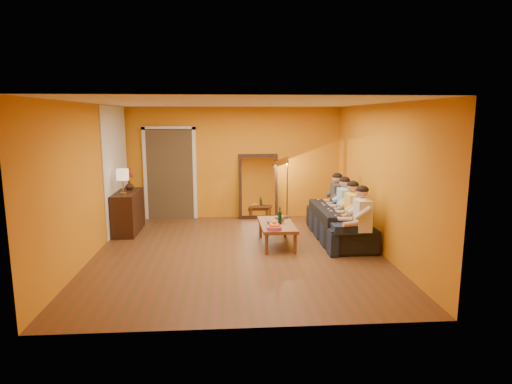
{
  "coord_description": "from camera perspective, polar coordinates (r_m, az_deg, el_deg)",
  "views": [
    {
      "loc": [
        -0.2,
        -7.27,
        2.37
      ],
      "look_at": [
        0.35,
        0.5,
        1.0
      ],
      "focal_mm": 30.0,
      "sensor_mm": 36.0,
      "label": 1
    }
  ],
  "objects": [
    {
      "name": "vase",
      "position": [
        9.41,
        -16.52,
        0.84
      ],
      "size": [
        0.18,
        0.18,
        0.19
      ],
      "primitive_type": "imported",
      "color": "#321D10",
      "rests_on": "sideboard"
    },
    {
      "name": "coffee_table",
      "position": [
        8.04,
        2.77,
        -5.63
      ],
      "size": [
        0.64,
        1.23,
        0.42
      ],
      "primitive_type": null,
      "rotation": [
        0.0,
        0.0,
        0.02
      ],
      "color": "brown",
      "rests_on": "floor"
    },
    {
      "name": "person_mid_right",
      "position": [
        8.62,
        11.74,
        -2.02
      ],
      "size": [
        0.7,
        0.44,
        1.22
      ],
      "primitive_type": null,
      "color": "#94C4E6",
      "rests_on": "sofa"
    },
    {
      "name": "doorway_recess",
      "position": [
        10.27,
        -11.29,
        2.4
      ],
      "size": [
        1.06,
        0.3,
        2.1
      ],
      "primitive_type": "cube",
      "color": "#3F2D19",
      "rests_on": "floor"
    },
    {
      "name": "door_header",
      "position": [
        10.07,
        -11.58,
        8.36
      ],
      "size": [
        1.22,
        0.06,
        0.08
      ],
      "primitive_type": "cube",
      "color": "white",
      "rests_on": "wall_back"
    },
    {
      "name": "flowers",
      "position": [
        9.37,
        -16.6,
        2.45
      ],
      "size": [
        0.17,
        0.17,
        0.48
      ],
      "primitive_type": null,
      "color": "#A81913",
      "rests_on": "vase"
    },
    {
      "name": "person_far_left",
      "position": [
        7.59,
        13.97,
        -3.74
      ],
      "size": [
        0.7,
        0.44,
        1.22
      ],
      "primitive_type": null,
      "color": "beige",
      "rests_on": "sofa"
    },
    {
      "name": "table_lamp",
      "position": [
        8.85,
        -17.33,
        1.31
      ],
      "size": [
        0.24,
        0.24,
        0.51
      ],
      "primitive_type": null,
      "color": "beige",
      "rests_on": "sideboard"
    },
    {
      "name": "mirror_glass",
      "position": [
        10.02,
        0.3,
        0.73
      ],
      "size": [
        0.78,
        0.21,
        1.35
      ],
      "primitive_type": "cube",
      "rotation": [
        -0.14,
        0.0,
        0.0
      ],
      "color": "white",
      "rests_on": "mirror_frame"
    },
    {
      "name": "book_lower",
      "position": [
        7.77,
        1.63,
        -4.48
      ],
      "size": [
        0.18,
        0.24,
        0.02
      ],
      "primitive_type": "imported",
      "rotation": [
        0.0,
        0.0,
        -0.0
      ],
      "color": "#321D10",
      "rests_on": "coffee_table"
    },
    {
      "name": "dog",
      "position": [
        7.86,
        13.17,
        -5.43
      ],
      "size": [
        0.47,
        0.61,
        0.63
      ],
      "primitive_type": null,
      "rotation": [
        0.0,
        0.0,
        -0.26
      ],
      "color": "#9C6546",
      "rests_on": "floor"
    },
    {
      "name": "sideboard",
      "position": [
        9.26,
        -16.69,
        -2.57
      ],
      "size": [
        0.44,
        1.18,
        0.85
      ],
      "primitive_type": "cube",
      "color": "#321D10",
      "rests_on": "floor"
    },
    {
      "name": "door_jamb_left",
      "position": [
        10.24,
        -14.54,
        2.25
      ],
      "size": [
        0.08,
        0.06,
        2.2
      ],
      "primitive_type": "cube",
      "color": "white",
      "rests_on": "wall_back"
    },
    {
      "name": "book_mid",
      "position": [
        7.77,
        1.7,
        -4.32
      ],
      "size": [
        0.2,
        0.26,
        0.02
      ],
      "primitive_type": "imported",
      "rotation": [
        0.0,
        0.0,
        -0.08
      ],
      "color": "#A81913",
      "rests_on": "book_lower"
    },
    {
      "name": "mirror_frame",
      "position": [
        10.06,
        0.29,
        0.77
      ],
      "size": [
        0.92,
        0.27,
        1.51
      ],
      "primitive_type": "cube",
      "rotation": [
        -0.14,
        0.0,
        0.0
      ],
      "color": "#321D10",
      "rests_on": "floor"
    },
    {
      "name": "laptop",
      "position": [
        8.34,
        3.73,
        -3.48
      ],
      "size": [
        0.38,
        0.31,
        0.03
      ],
      "primitive_type": "imported",
      "rotation": [
        0.0,
        0.0,
        0.4
      ],
      "color": "black",
      "rests_on": "coffee_table"
    },
    {
      "name": "room_shell",
      "position": [
        7.72,
        -2.53,
        1.99
      ],
      "size": [
        5.0,
        5.5,
        2.6
      ],
      "color": "brown",
      "rests_on": "ground"
    },
    {
      "name": "door_jamb_right",
      "position": [
        10.1,
        -8.16,
        2.37
      ],
      "size": [
        0.08,
        0.06,
        2.2
      ],
      "primitive_type": "cube",
      "color": "white",
      "rests_on": "wall_back"
    },
    {
      "name": "white_accent",
      "position": [
        9.37,
        -18.16,
        2.92
      ],
      "size": [
        0.02,
        1.9,
        2.58
      ],
      "primitive_type": "cube",
      "color": "white",
      "rests_on": "wall_left"
    },
    {
      "name": "book_upper",
      "position": [
        7.75,
        1.64,
        -4.2
      ],
      "size": [
        0.23,
        0.28,
        0.02
      ],
      "primitive_type": "imported",
      "rotation": [
        0.0,
        0.0,
        0.19
      ],
      "color": "black",
      "rests_on": "book_mid"
    },
    {
      "name": "tumbler",
      "position": [
        8.1,
        3.53,
        -3.63
      ],
      "size": [
        0.11,
        0.11,
        0.09
      ],
      "primitive_type": "imported",
      "rotation": [
        0.0,
        0.0,
        -0.11
      ],
      "color": "#B27F3F",
      "rests_on": "coffee_table"
    },
    {
      "name": "person_mid_left",
      "position": [
        8.1,
        12.78,
        -2.82
      ],
      "size": [
        0.7,
        0.44,
        1.22
      ],
      "primitive_type": null,
      "color": "#EABF4E",
      "rests_on": "sofa"
    },
    {
      "name": "wine_bottle",
      "position": [
        7.9,
        3.19,
        -3.17
      ],
      "size": [
        0.07,
        0.07,
        0.31
      ],
      "primitive_type": "cylinder",
      "color": "black",
      "rests_on": "coffee_table"
    },
    {
      "name": "floor_lamp",
      "position": [
        9.74,
        4.19,
        0.2
      ],
      "size": [
        0.34,
        0.29,
        1.44
      ],
      "primitive_type": null,
      "rotation": [
        0.0,
        0.0,
        -0.19
      ],
      "color": "#B38934",
      "rests_on": "floor"
    },
    {
      "name": "person_far_right",
      "position": [
        9.14,
        10.81,
        -1.31
      ],
      "size": [
        0.7,
        0.44,
        1.22
      ],
      "primitive_type": null,
      "color": "#35353B",
      "rests_on": "sofa"
    },
    {
      "name": "sofa",
      "position": [
        8.55,
        11.01,
        -4.04
      ],
      "size": [
        2.24,
        0.87,
        0.65
      ],
      "primitive_type": "imported",
      "rotation": [
        0.0,
        0.0,
        1.57
      ],
      "color": "black",
      "rests_on": "floor"
    },
    {
      "name": "fruit_bowl",
      "position": [
        7.52,
        2.43,
        -4.44
      ],
      "size": [
        0.26,
        0.26,
        0.16
      ],
      "primitive_type": null,
      "color": "#C24487",
      "rests_on": "coffee_table"
    }
  ]
}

